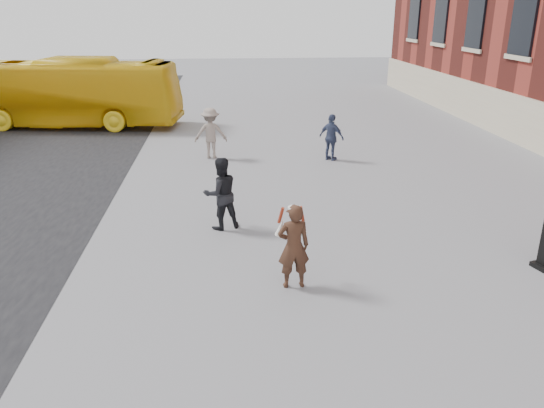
{
  "coord_description": "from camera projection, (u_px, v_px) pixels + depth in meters",
  "views": [
    {
      "loc": [
        -1.88,
        -8.11,
        4.92
      ],
      "look_at": [
        -0.99,
        1.67,
        1.29
      ],
      "focal_mm": 35.0,
      "sensor_mm": 36.0,
      "label": 1
    }
  ],
  "objects": [
    {
      "name": "pedestrian_b",
      "position": [
        211.0,
        133.0,
        18.36
      ],
      "size": [
        1.13,
        0.65,
        1.75
      ],
      "primitive_type": "imported",
      "rotation": [
        0.0,
        0.0,
        3.14
      ],
      "color": "gray",
      "rests_on": "ground"
    },
    {
      "name": "pedestrian_c",
      "position": [
        332.0,
        137.0,
        18.08
      ],
      "size": [
        0.95,
        0.91,
        1.59
      ],
      "primitive_type": "imported",
      "rotation": [
        0.0,
        0.0,
        2.41
      ],
      "color": "#384262",
      "rests_on": "ground"
    },
    {
      "name": "bus",
      "position": [
        57.0,
        93.0,
        23.15
      ],
      "size": [
        10.87,
        3.86,
        2.96
      ],
      "primitive_type": "imported",
      "rotation": [
        0.0,
        0.0,
        1.44
      ],
      "color": "yellow",
      "rests_on": "road"
    },
    {
      "name": "woman",
      "position": [
        293.0,
        245.0,
        9.73
      ],
      "size": [
        0.64,
        0.59,
        1.64
      ],
      "rotation": [
        0.0,
        0.0,
        3.21
      ],
      "color": "#3D2719",
      "rests_on": "ground"
    },
    {
      "name": "pedestrian_a",
      "position": [
        221.0,
        194.0,
        12.37
      ],
      "size": [
        1.01,
        0.9,
        1.73
      ],
      "primitive_type": "imported",
      "rotation": [
        0.0,
        0.0,
        3.48
      ],
      "color": "black",
      "rests_on": "ground"
    },
    {
      "name": "ground",
      "position": [
        336.0,
        303.0,
        9.44
      ],
      "size": [
        100.0,
        100.0,
        0.0
      ],
      "primitive_type": "plane",
      "color": "#9E9EA3"
    }
  ]
}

